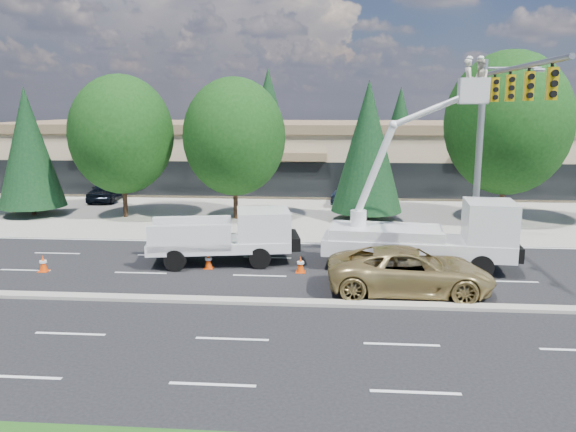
# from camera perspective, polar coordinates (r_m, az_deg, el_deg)

# --- Properties ---
(ground) EXTENTS (140.00, 140.00, 0.00)m
(ground) POSITION_cam_1_polar(r_m,az_deg,el_deg) (20.15, -4.08, -8.76)
(ground) COLOR black
(ground) RESTS_ON ground
(concrete_apron) EXTENTS (140.00, 22.00, 0.01)m
(concrete_apron) POSITION_cam_1_polar(r_m,az_deg,el_deg) (39.43, 0.22, 1.11)
(concrete_apron) COLOR #99968B
(concrete_apron) RESTS_ON ground
(road_median) EXTENTS (120.00, 0.55, 0.12)m
(road_median) POSITION_cam_1_polar(r_m,az_deg,el_deg) (20.12, -4.09, -8.60)
(road_median) COLOR #99968B
(road_median) RESTS_ON ground
(strip_mall) EXTENTS (50.40, 15.40, 5.50)m
(strip_mall) POSITION_cam_1_polar(r_m,az_deg,el_deg) (48.95, 1.10, 6.39)
(strip_mall) COLOR tan
(strip_mall) RESTS_ON ground
(tree_front_b) EXTENTS (4.08, 4.08, 8.04)m
(tree_front_b) POSITION_cam_1_polar(r_m,az_deg,el_deg) (38.74, -24.87, 6.34)
(tree_front_b) COLOR #332114
(tree_front_b) RESTS_ON ground
(tree_front_c) EXTENTS (6.32, 6.32, 8.77)m
(tree_front_c) POSITION_cam_1_polar(r_m,az_deg,el_deg) (36.15, -16.57, 7.94)
(tree_front_c) COLOR #332114
(tree_front_c) RESTS_ON ground
(tree_front_d) EXTENTS (6.19, 6.19, 8.59)m
(tree_front_d) POSITION_cam_1_polar(r_m,az_deg,el_deg) (34.29, -5.46, 8.01)
(tree_front_d) COLOR #332114
(tree_front_d) RESTS_ON ground
(tree_front_e) EXTENTS (4.26, 4.26, 8.39)m
(tree_front_e) POSITION_cam_1_polar(r_m,az_deg,el_deg) (33.88, 8.11, 7.03)
(tree_front_e) COLOR #332114
(tree_front_e) RESTS_ON ground
(tree_front_f) EXTENTS (7.22, 7.22, 10.02)m
(tree_front_f) POSITION_cam_1_polar(r_m,az_deg,el_deg) (35.22, 21.43, 8.76)
(tree_front_f) COLOR #332114
(tree_front_f) RESTS_ON ground
(tree_back_a) EXTENTS (4.06, 4.06, 8.00)m
(tree_back_a) POSITION_cam_1_polar(r_m,az_deg,el_deg) (64.28, -14.64, 8.46)
(tree_back_a) COLOR #332114
(tree_back_a) RESTS_ON ground
(tree_back_b) EXTENTS (5.52, 5.52, 10.88)m
(tree_back_b) POSITION_cam_1_polar(r_m,az_deg,el_deg) (61.13, -2.01, 10.14)
(tree_back_b) COLOR #332114
(tree_back_b) RESTS_ON ground
(tree_back_c) EXTENTS (4.50, 4.50, 8.88)m
(tree_back_c) POSITION_cam_1_polar(r_m,az_deg,el_deg) (61.18, 11.30, 8.93)
(tree_back_c) COLOR #332114
(tree_back_c) RESTS_ON ground
(tree_back_d) EXTENTS (5.44, 5.44, 10.71)m
(tree_back_d) POSITION_cam_1_polar(r_m,az_deg,el_deg) (63.67, 22.26, 9.29)
(tree_back_d) COLOR #332114
(tree_back_d) RESTS_ON ground
(signal_mast) EXTENTS (2.76, 10.16, 9.00)m
(signal_mast) POSITION_cam_1_polar(r_m,az_deg,el_deg) (26.76, 20.20, 8.75)
(signal_mast) COLOR gray
(signal_mast) RESTS_ON ground
(utility_pickup) EXTENTS (6.45, 3.31, 2.36)m
(utility_pickup) POSITION_cam_1_polar(r_m,az_deg,el_deg) (24.88, -5.92, -2.60)
(utility_pickup) COLOR silver
(utility_pickup) RESTS_ON ground
(bucket_truck) EXTENTS (8.04, 3.16, 8.78)m
(bucket_truck) POSITION_cam_1_polar(r_m,az_deg,el_deg) (24.40, 14.54, -0.99)
(bucket_truck) COLOR silver
(bucket_truck) RESTS_ON ground
(traffic_cone_a) EXTENTS (0.40, 0.40, 0.70)m
(traffic_cone_a) POSITION_cam_1_polar(r_m,az_deg,el_deg) (25.78, -23.61, -4.45)
(traffic_cone_a) COLOR #DF3F07
(traffic_cone_a) RESTS_ON ground
(traffic_cone_b) EXTENTS (0.40, 0.40, 0.70)m
(traffic_cone_b) POSITION_cam_1_polar(r_m,az_deg,el_deg) (24.31, -8.09, -4.52)
(traffic_cone_b) COLOR #DF3F07
(traffic_cone_b) RESTS_ON ground
(traffic_cone_c) EXTENTS (0.40, 0.40, 0.70)m
(traffic_cone_c) POSITION_cam_1_polar(r_m,az_deg,el_deg) (23.51, 1.29, -4.95)
(traffic_cone_c) COLOR #DF3F07
(traffic_cone_c) RESTS_ON ground
(traffic_cone_d) EXTENTS (0.40, 0.40, 0.70)m
(traffic_cone_d) POSITION_cam_1_polar(r_m,az_deg,el_deg) (23.69, 13.55, -5.14)
(traffic_cone_d) COLOR #DF3F07
(traffic_cone_d) RESTS_ON ground
(minivan) EXTENTS (6.11, 2.87, 1.69)m
(minivan) POSITION_cam_1_polar(r_m,az_deg,el_deg) (21.35, 12.29, -5.46)
(minivan) COLOR #A1894D
(minivan) RESTS_ON ground
(parked_car_west) EXTENTS (2.12, 4.83, 1.62)m
(parked_car_west) POSITION_cam_1_polar(r_m,az_deg,el_deg) (43.35, -17.86, 2.56)
(parked_car_west) COLOR black
(parked_car_west) RESTS_ON ground
(parked_car_east) EXTENTS (3.26, 5.19, 1.61)m
(parked_car_east) POSITION_cam_1_polar(r_m,az_deg,el_deg) (40.21, 6.65, 2.39)
(parked_car_east) COLOR black
(parked_car_east) RESTS_ON ground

